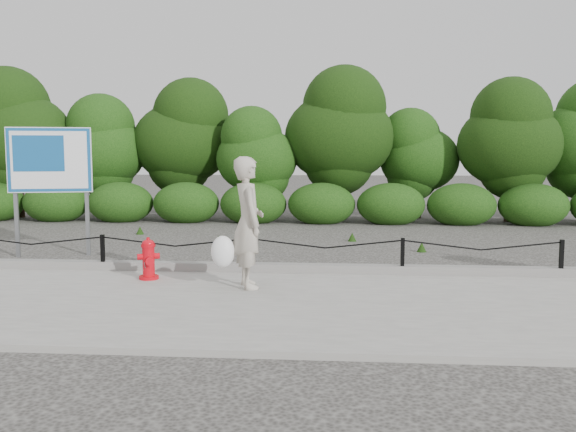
{
  "coord_description": "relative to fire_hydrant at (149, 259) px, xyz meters",
  "views": [
    {
      "loc": [
        1.41,
        -9.86,
        2.06
      ],
      "look_at": [
        0.62,
        0.2,
        1.0
      ],
      "focal_mm": 38.0,
      "sensor_mm": 36.0,
      "label": 1
    }
  ],
  "objects": [
    {
      "name": "treeline",
      "position": [
        1.36,
        9.61,
        2.1
      ],
      "size": [
        20.53,
        3.63,
        4.58
      ],
      "color": "black",
      "rests_on": "ground"
    },
    {
      "name": "advertising_sign",
      "position": [
        -2.68,
        2.34,
        1.4
      ],
      "size": [
        1.56,
        0.48,
        2.54
      ],
      "rotation": [
        0.0,
        0.0,
        0.25
      ],
      "color": "slate",
      "rests_on": "ground"
    },
    {
      "name": "pedestrian",
      "position": [
        1.62,
        -0.46,
        0.62
      ],
      "size": [
        0.86,
        0.81,
        1.92
      ],
      "rotation": [
        0.0,
        0.0,
        1.91
      ],
      "color": "#B1A898",
      "rests_on": "sidewalk"
    },
    {
      "name": "ground",
      "position": [
        1.5,
        0.67,
        -0.39
      ],
      "size": [
        90.0,
        90.0,
        0.0
      ],
      "primitive_type": "plane",
      "color": "#2D2B28",
      "rests_on": "ground"
    },
    {
      "name": "sidewalk",
      "position": [
        1.5,
        -1.33,
        -0.35
      ],
      "size": [
        14.0,
        4.0,
        0.08
      ],
      "primitive_type": "cube",
      "color": "gray",
      "rests_on": "ground"
    },
    {
      "name": "chain_barrier",
      "position": [
        1.5,
        0.67,
        0.06
      ],
      "size": [
        10.06,
        0.06,
        0.6
      ],
      "color": "black",
      "rests_on": "sidewalk"
    },
    {
      "name": "curb",
      "position": [
        1.5,
        0.72,
        -0.24
      ],
      "size": [
        14.0,
        0.22,
        0.14
      ],
      "primitive_type": "cube",
      "color": "slate",
      "rests_on": "sidewalk"
    },
    {
      "name": "fire_hydrant",
      "position": [
        0.0,
        0.0,
        0.0
      ],
      "size": [
        0.4,
        0.4,
        0.66
      ],
      "rotation": [
        0.0,
        0.0,
        0.4
      ],
      "color": "red",
      "rests_on": "sidewalk"
    }
  ]
}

